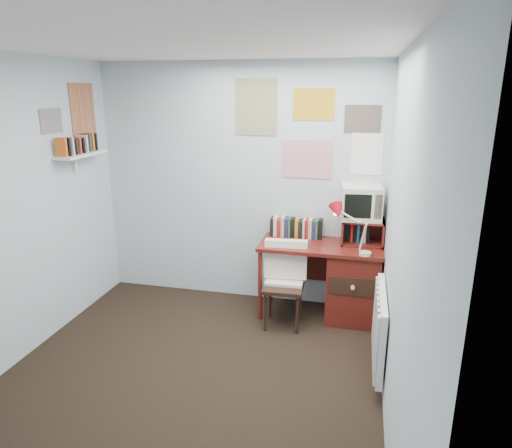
{
  "coord_description": "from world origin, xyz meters",
  "views": [
    {
      "loc": [
        1.23,
        -2.79,
        2.22
      ],
      "look_at": [
        0.36,
        0.98,
        1.07
      ],
      "focal_mm": 32.0,
      "sensor_mm": 36.0,
      "label": 1
    }
  ],
  "objects_px": {
    "crt_tv": "(361,201)",
    "wall_shelf": "(81,154)",
    "desk_lamp": "(366,234)",
    "tv_riser": "(363,231)",
    "desk_chair": "(283,287)",
    "desk": "(347,280)",
    "radiator": "(380,328)"
  },
  "relations": [
    {
      "from": "crt_tv",
      "to": "wall_shelf",
      "type": "relative_size",
      "value": 0.61
    },
    {
      "from": "wall_shelf",
      "to": "desk_lamp",
      "type": "bearing_deg",
      "value": 3.37
    },
    {
      "from": "tv_riser",
      "to": "desk_chair",
      "type": "bearing_deg",
      "value": -149.63
    },
    {
      "from": "desk",
      "to": "tv_riser",
      "type": "xyz_separation_m",
      "value": [
        0.12,
        0.11,
        0.48
      ]
    },
    {
      "from": "tv_riser",
      "to": "crt_tv",
      "type": "relative_size",
      "value": 1.06
    },
    {
      "from": "desk",
      "to": "desk_lamp",
      "type": "height_order",
      "value": "desk_lamp"
    },
    {
      "from": "desk",
      "to": "wall_shelf",
      "type": "xyz_separation_m",
      "value": [
        -2.57,
        -0.38,
        1.21
      ]
    },
    {
      "from": "desk_lamp",
      "to": "crt_tv",
      "type": "height_order",
      "value": "crt_tv"
    },
    {
      "from": "desk_lamp",
      "to": "wall_shelf",
      "type": "distance_m",
      "value": 2.8
    },
    {
      "from": "desk_lamp",
      "to": "crt_tv",
      "type": "bearing_deg",
      "value": 111.49
    },
    {
      "from": "tv_riser",
      "to": "crt_tv",
      "type": "bearing_deg",
      "value": 148.59
    },
    {
      "from": "desk",
      "to": "desk_chair",
      "type": "bearing_deg",
      "value": -152.67
    },
    {
      "from": "desk_lamp",
      "to": "tv_riser",
      "type": "relative_size",
      "value": 0.99
    },
    {
      "from": "desk",
      "to": "desk_lamp",
      "type": "xyz_separation_m",
      "value": [
        0.15,
        -0.22,
        0.55
      ]
    },
    {
      "from": "desk_chair",
      "to": "desk_lamp",
      "type": "xyz_separation_m",
      "value": [
        0.74,
        0.09,
        0.56
      ]
    },
    {
      "from": "radiator",
      "to": "tv_riser",
      "type": "bearing_deg",
      "value": 99.28
    },
    {
      "from": "wall_shelf",
      "to": "crt_tv",
      "type": "bearing_deg",
      "value": 10.86
    },
    {
      "from": "desk_chair",
      "to": "tv_riser",
      "type": "bearing_deg",
      "value": 28.47
    },
    {
      "from": "desk",
      "to": "radiator",
      "type": "relative_size",
      "value": 1.5
    },
    {
      "from": "desk_lamp",
      "to": "wall_shelf",
      "type": "relative_size",
      "value": 0.64
    },
    {
      "from": "radiator",
      "to": "desk_chair",
      "type": "bearing_deg",
      "value": 144.56
    },
    {
      "from": "radiator",
      "to": "wall_shelf",
      "type": "distance_m",
      "value": 3.15
    },
    {
      "from": "desk_chair",
      "to": "tv_riser",
      "type": "distance_m",
      "value": 0.95
    },
    {
      "from": "wall_shelf",
      "to": "desk",
      "type": "bearing_deg",
      "value": 8.4
    },
    {
      "from": "desk",
      "to": "wall_shelf",
      "type": "height_order",
      "value": "wall_shelf"
    },
    {
      "from": "desk_chair",
      "to": "wall_shelf",
      "type": "distance_m",
      "value": 2.33
    },
    {
      "from": "desk",
      "to": "crt_tv",
      "type": "relative_size",
      "value": 3.19
    },
    {
      "from": "desk_lamp",
      "to": "desk_chair",
      "type": "bearing_deg",
      "value": -162.3
    },
    {
      "from": "crt_tv",
      "to": "desk_chair",
      "type": "bearing_deg",
      "value": -152.26
    },
    {
      "from": "desk_lamp",
      "to": "desk",
      "type": "bearing_deg",
      "value": 135.41
    },
    {
      "from": "desk",
      "to": "desk_chair",
      "type": "distance_m",
      "value": 0.66
    },
    {
      "from": "tv_riser",
      "to": "crt_tv",
      "type": "height_order",
      "value": "crt_tv"
    }
  ]
}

